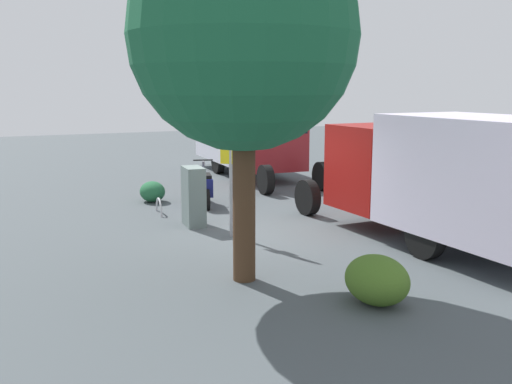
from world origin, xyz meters
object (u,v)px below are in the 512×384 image
box_truck_near (443,172)px  motorcycle (205,187)px  box_truck_far (247,133)px  stop_sign (230,150)px  street_tree (243,36)px  utility_cabinet (194,197)px  bike_rack_hoop (159,214)px

box_truck_near → motorcycle: box_truck_near is taller
box_truck_far → stop_sign: bearing=-22.9°
box_truck_near → motorcycle: size_ratio=3.99×
motorcycle → stop_sign: bearing=-175.9°
box_truck_near → street_tree: 5.17m
stop_sign → street_tree: bearing=161.2°
box_truck_far → street_tree: street_tree is taller
motorcycle → street_tree: (-6.17, 1.63, 3.47)m
box_truck_near → stop_sign: 4.39m
stop_sign → street_tree: 3.63m
motorcycle → utility_cabinet: size_ratio=1.28×
street_tree → bike_rack_hoop: bearing=-1.8°
box_truck_far → bike_rack_hoop: 7.40m
box_truck_far → street_tree: size_ratio=1.33×
stop_sign → utility_cabinet: size_ratio=2.04×
box_truck_far → box_truck_near: bearing=1.0°
box_truck_near → stop_sign: stop_sign is taller
street_tree → utility_cabinet: bearing=-7.8°
box_truck_near → utility_cabinet: 5.56m
box_truck_far → bike_rack_hoop: size_ratio=9.15×
box_truck_far → stop_sign: size_ratio=2.75×
stop_sign → bike_rack_hoop: 3.53m
box_truck_near → utility_cabinet: box_truck_near is taller
motorcycle → street_tree: street_tree is taller
box_truck_far → bike_rack_hoop: (-5.31, 4.93, -1.52)m
motorcycle → bike_rack_hoop: 1.62m
box_truck_far → utility_cabinet: box_truck_far is taller
motorcycle → bike_rack_hoop: bearing=124.0°
box_truck_near → bike_rack_hoop: 7.10m
box_truck_far → motorcycle: (-4.82, 3.48, -1.00)m
street_tree → utility_cabinet: (4.09, -0.56, -3.30)m
bike_rack_hoop → street_tree: bearing=178.2°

